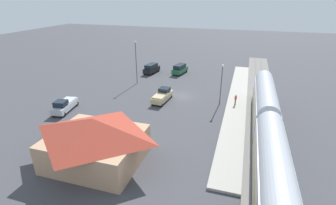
{
  "coord_description": "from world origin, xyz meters",
  "views": [
    {
      "loc": [
        -10.5,
        42.26,
        17.24
      ],
      "look_at": [
        0.7,
        5.96,
        1.0
      ],
      "focal_mm": 27.13,
      "sensor_mm": 36.0,
      "label": 1
    }
  ],
  "objects": [
    {
      "name": "ground_plane",
      "position": [
        0.0,
        0.0,
        0.0
      ],
      "size": [
        200.0,
        200.0,
        0.0
      ],
      "primitive_type": "plane",
      "color": "#424247"
    },
    {
      "name": "pedestrian_on_platform",
      "position": [
        -9.76,
        1.82,
        1.28
      ],
      "size": [
        0.36,
        0.36,
        1.71
      ],
      "color": "brown",
      "rests_on": "platform"
    },
    {
      "name": "railway_track",
      "position": [
        -14.0,
        0.0,
        0.09
      ],
      "size": [
        4.8,
        70.0,
        0.3
      ],
      "color": "slate",
      "rests_on": "ground"
    },
    {
      "name": "light_pole_lot_center",
      "position": [
        10.59,
        -4.13,
        5.45
      ],
      "size": [
        0.44,
        0.44,
        8.82
      ],
      "color": "#515156",
      "rests_on": "ground"
    },
    {
      "name": "light_pole_near_platform",
      "position": [
        -7.2,
        1.8,
        4.42
      ],
      "size": [
        0.44,
        0.44,
        6.91
      ],
      "color": "#515156",
      "rests_on": "ground"
    },
    {
      "name": "passenger_train",
      "position": [
        -14.0,
        22.33,
        2.86
      ],
      "size": [
        2.93,
        51.0,
        4.98
      ],
      "color": "#ADB2BC",
      "rests_on": "railway_track"
    },
    {
      "name": "pickup_silver",
      "position": [
        16.06,
        11.95,
        1.03
      ],
      "size": [
        2.82,
        5.65,
        2.14
      ],
      "color": "silver",
      "rests_on": "ground"
    },
    {
      "name": "pickup_tan",
      "position": [
        2.52,
        3.36,
        1.03
      ],
      "size": [
        2.4,
        5.54,
        2.14
      ],
      "color": "#C6B284",
      "rests_on": "ground"
    },
    {
      "name": "suv_black",
      "position": [
        10.38,
        -12.17,
        1.15
      ],
      "size": [
        2.76,
        5.16,
        2.22
      ],
      "color": "black",
      "rests_on": "ground"
    },
    {
      "name": "platform",
      "position": [
        -10.0,
        0.0,
        0.15
      ],
      "size": [
        3.2,
        46.0,
        0.3
      ],
      "color": "#A8A399",
      "rests_on": "ground"
    },
    {
      "name": "suv_green",
      "position": [
        3.87,
        -13.68,
        1.15
      ],
      "size": [
        2.9,
        5.19,
        2.22
      ],
      "color": "#236638",
      "rests_on": "ground"
    },
    {
      "name": "station_building",
      "position": [
        4.0,
        22.0,
        2.76
      ],
      "size": [
        10.46,
        8.93,
        5.31
      ],
      "color": "tan",
      "rests_on": "ground"
    }
  ]
}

